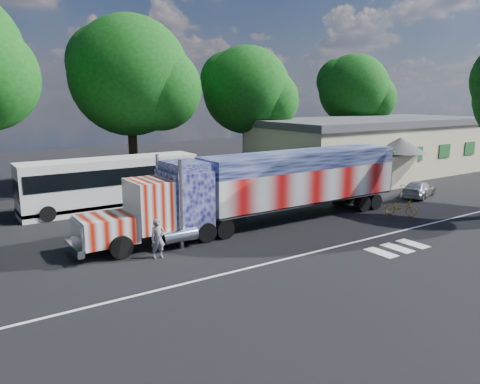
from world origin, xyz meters
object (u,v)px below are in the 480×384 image
semi_truck (269,186)px  tree_far_ne (355,90)px  tree_ne_a (248,91)px  tree_n_mid (132,76)px  woman (158,239)px  coach_bus (111,183)px  parked_car (418,189)px  bicycle (401,207)px

semi_truck → tree_far_ne: tree_far_ne is taller
tree_ne_a → tree_n_mid: bearing=175.1°
woman → tree_ne_a: bearing=51.2°
semi_truck → woman: (-7.73, -1.93, -1.31)m
coach_bus → parked_car: coach_bus is taller
tree_n_mid → woman: bearing=-108.4°
tree_ne_a → tree_far_ne: (14.96, 1.14, 0.14)m
coach_bus → tree_n_mid: (4.24, 6.50, 7.02)m
tree_n_mid → tree_ne_a: tree_n_mid is taller
tree_ne_a → tree_far_ne: tree_far_ne is taller
semi_truck → woman: 8.08m
parked_car → tree_far_ne: (9.91, 15.73, 7.26)m
parked_car → woman: 21.24m
coach_bus → tree_n_mid: bearing=56.9°
semi_truck → coach_bus: size_ratio=1.78×
woman → tree_ne_a: (16.12, 16.18, 6.79)m
tree_ne_a → tree_far_ne: 15.01m
parked_car → woman: (-21.17, -1.60, 0.34)m
tree_n_mid → tree_far_ne: 25.43m
bicycle → tree_ne_a: 18.77m
woman → tree_ne_a: 23.83m
semi_truck → tree_ne_a: tree_ne_a is taller
semi_truck → coach_bus: bearing=126.1°
coach_bus → bicycle: coach_bus is taller
bicycle → tree_n_mid: 22.34m
parked_car → tree_far_ne: 19.96m
coach_bus → parked_car: 21.71m
parked_car → tree_far_ne: size_ratio=0.34×
tree_n_mid → coach_bus: bearing=-123.1°
coach_bus → tree_far_ne: tree_far_ne is taller
parked_car → woman: size_ratio=2.17×
semi_truck → parked_car: size_ratio=5.12×
bicycle → tree_far_ne: 25.18m
coach_bus → tree_far_ne: bearing=12.8°
coach_bus → tree_ne_a: tree_ne_a is taller
semi_truck → tree_far_ne: size_ratio=1.73×
woman → parked_car: bearing=10.4°
woman → tree_n_mid: (5.67, 17.07, 7.82)m
coach_bus → bicycle: 18.45m
woman → bicycle: (15.64, -1.15, -0.41)m
bicycle → tree_ne_a: size_ratio=0.16×
tree_n_mid → tree_ne_a: bearing=-4.9°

